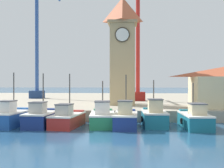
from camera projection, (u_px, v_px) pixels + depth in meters
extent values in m
plane|color=navy|center=(88.00, 139.00, 20.29)|extent=(300.00, 300.00, 0.00)
cube|color=#A89E89|center=(113.00, 102.00, 48.85)|extent=(120.00, 40.00, 1.05)
cube|color=#2356A8|center=(11.00, 119.00, 26.20)|extent=(2.58, 4.67, 1.15)
cube|color=#2356A8|center=(21.00, 109.00, 28.14)|extent=(1.83, 0.80, 0.24)
cube|color=silver|center=(11.00, 112.00, 26.19)|extent=(2.64, 4.73, 0.12)
cube|color=silver|center=(6.00, 107.00, 25.42)|extent=(1.39, 1.47, 0.87)
cube|color=#4C4C51|center=(6.00, 101.00, 25.41)|extent=(1.48, 1.56, 0.08)
cylinder|color=#4C4742|center=(14.00, 92.00, 26.72)|extent=(0.10, 0.10, 3.27)
torus|color=black|center=(0.00, 119.00, 26.61)|extent=(0.18, 0.53, 0.52)
cube|color=navy|center=(41.00, 120.00, 25.98)|extent=(2.04, 4.49, 1.11)
cube|color=navy|center=(48.00, 110.00, 27.92)|extent=(1.60, 0.66, 0.24)
cube|color=silver|center=(41.00, 113.00, 25.97)|extent=(2.10, 4.55, 0.12)
cube|color=#B2ADA3|center=(38.00, 108.00, 25.20)|extent=(1.17, 1.37, 0.83)
cube|color=#4C4C51|center=(38.00, 102.00, 25.19)|extent=(1.25, 1.45, 0.08)
cylinder|color=#4C4742|center=(43.00, 92.00, 26.50)|extent=(0.10, 0.10, 3.23)
torus|color=black|center=(30.00, 119.00, 26.30)|extent=(0.14, 0.52, 0.52)
cube|color=#AD2823|center=(68.00, 121.00, 25.81)|extent=(2.39, 4.70, 0.97)
cube|color=#AD2823|center=(75.00, 111.00, 27.77)|extent=(1.63, 0.79, 0.24)
cube|color=silver|center=(68.00, 115.00, 25.80)|extent=(2.45, 4.77, 0.12)
cube|color=#B2ADA3|center=(64.00, 110.00, 25.02)|extent=(1.26, 1.48, 0.81)
cube|color=#4C4C51|center=(64.00, 104.00, 25.02)|extent=(1.35, 1.57, 0.08)
cylinder|color=#4C4742|center=(70.00, 93.00, 26.34)|extent=(0.10, 0.10, 3.33)
torus|color=black|center=(57.00, 120.00, 26.21)|extent=(0.18, 0.53, 0.52)
cube|color=#237A4C|center=(103.00, 120.00, 26.38)|extent=(2.34, 5.16, 1.00)
cube|color=#237A4C|center=(103.00, 110.00, 28.64)|extent=(1.71, 0.72, 0.24)
cube|color=silver|center=(103.00, 113.00, 26.38)|extent=(2.41, 5.23, 0.12)
cube|color=silver|center=(102.00, 108.00, 25.49)|extent=(1.29, 1.59, 0.98)
cube|color=#4C4C51|center=(102.00, 101.00, 25.49)|extent=(1.38, 1.68, 0.08)
cylinder|color=#4C4742|center=(103.00, 96.00, 26.99)|extent=(0.10, 0.10, 2.69)
torus|color=black|center=(90.00, 120.00, 26.62)|extent=(0.16, 0.53, 0.52)
cube|color=navy|center=(126.00, 121.00, 25.42)|extent=(1.92, 4.57, 1.08)
cube|color=navy|center=(127.00, 111.00, 27.42)|extent=(1.56, 0.64, 0.24)
cube|color=silver|center=(126.00, 114.00, 25.41)|extent=(1.98, 4.63, 0.12)
cube|color=beige|center=(125.00, 108.00, 24.61)|extent=(1.12, 1.38, 1.01)
cube|color=#4C4C51|center=(125.00, 101.00, 24.61)|extent=(1.20, 1.47, 0.08)
cylinder|color=#4C4742|center=(126.00, 94.00, 25.95)|extent=(0.10, 0.10, 3.14)
torus|color=black|center=(114.00, 121.00, 25.72)|extent=(0.13, 0.52, 0.52)
cube|color=#196B7F|center=(154.00, 119.00, 26.22)|extent=(2.01, 4.28, 1.15)
cube|color=#196B7F|center=(152.00, 109.00, 28.07)|extent=(1.61, 0.65, 0.24)
cube|color=silver|center=(154.00, 112.00, 26.21)|extent=(2.07, 4.35, 0.12)
cube|color=beige|center=(155.00, 106.00, 25.46)|extent=(1.16, 1.30, 1.00)
cube|color=#4C4C51|center=(155.00, 99.00, 25.46)|extent=(1.25, 1.39, 0.08)
cylinder|color=#4C4742|center=(154.00, 95.00, 26.72)|extent=(0.10, 0.10, 2.62)
torus|color=black|center=(142.00, 119.00, 26.45)|extent=(0.14, 0.52, 0.52)
cube|color=#196B7F|center=(195.00, 121.00, 25.15)|extent=(2.06, 4.92, 1.07)
cube|color=#196B7F|center=(189.00, 111.00, 27.32)|extent=(1.64, 0.65, 0.24)
cube|color=silver|center=(195.00, 114.00, 25.14)|extent=(2.12, 4.99, 0.12)
cube|color=beige|center=(197.00, 109.00, 24.29)|extent=(1.19, 1.50, 0.82)
cube|color=#4C4C51|center=(197.00, 104.00, 24.28)|extent=(1.27, 1.58, 0.08)
cylinder|color=#4C4742|center=(193.00, 98.00, 25.74)|extent=(0.10, 0.10, 2.47)
torus|color=black|center=(181.00, 121.00, 25.42)|extent=(0.14, 0.52, 0.52)
cube|color=tan|center=(123.00, 65.00, 35.81)|extent=(2.80, 2.80, 9.22)
cube|color=#9C865F|center=(123.00, 23.00, 35.75)|extent=(3.30, 3.30, 0.30)
pyramid|color=#C1603D|center=(123.00, 10.00, 35.73)|extent=(3.30, 3.30, 2.84)
cylinder|color=white|center=(122.00, 35.00, 34.31)|extent=(1.54, 0.12, 1.54)
torus|color=#332D23|center=(122.00, 35.00, 34.27)|extent=(1.66, 0.12, 1.66)
cube|color=maroon|center=(138.00, 96.00, 43.17)|extent=(2.00, 2.00, 1.20)
cylinder|color=red|center=(138.00, 28.00, 43.06)|extent=(0.56, 0.56, 17.66)
cube|color=navy|center=(37.00, 94.00, 49.00)|extent=(2.00, 2.00, 1.20)
cylinder|color=#284C93|center=(37.00, 31.00, 48.88)|extent=(0.56, 0.56, 18.89)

